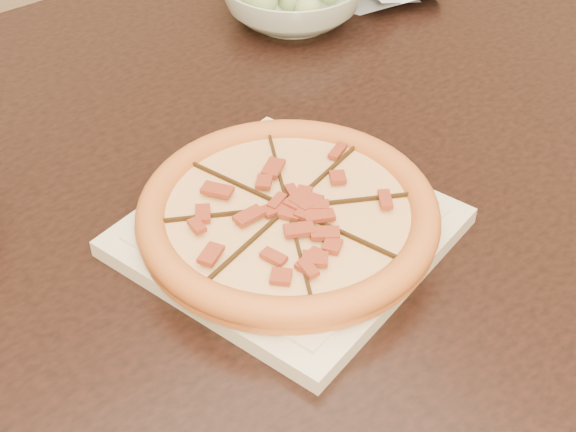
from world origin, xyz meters
name	(u,v)px	position (x,y,z in m)	size (l,w,h in m)	color
dining_table	(146,257)	(-0.12, 0.08, 0.66)	(1.56, 1.03, 0.75)	black
plate	(288,231)	(-0.04, -0.07, 0.76)	(0.33, 0.33, 0.02)	beige
pizza	(288,213)	(-0.04, -0.07, 0.78)	(0.30, 0.30, 0.03)	#C16C36
salad_bowl	(293,0)	(0.27, 0.28, 0.78)	(0.20, 0.20, 0.06)	silver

